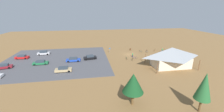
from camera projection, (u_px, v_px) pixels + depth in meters
ground at (130, 55)px, 55.13m from camera, size 160.00×160.00×0.00m
parking_lot_asphalt at (57, 60)px, 48.86m from camera, size 35.70×31.65×0.05m
bike_pavilion at (171, 56)px, 42.25m from camera, size 13.29×8.72×6.06m
trash_bin at (130, 49)px, 61.07m from camera, size 0.60×0.60×0.90m
lot_sign at (110, 50)px, 56.84m from camera, size 0.56×0.08×2.20m
pine_center at (204, 87)px, 22.38m from camera, size 2.57×2.57×7.18m
pine_east at (133, 83)px, 24.39m from camera, size 3.81×3.81×6.15m
bicycle_silver_lone_east at (147, 52)px, 57.73m from camera, size 0.68×1.62×0.82m
bicycle_purple_mid_cluster at (135, 58)px, 50.23m from camera, size 1.74×0.51×0.83m
bicycle_yellow_trailside at (164, 50)px, 60.66m from camera, size 1.63×0.53×0.82m
bicycle_green_by_bin at (126, 58)px, 49.69m from camera, size 0.48×1.77×0.89m
bicycle_teal_lone_west at (141, 51)px, 58.32m from camera, size 0.90×1.53×0.77m
bicycle_white_yard_left at (161, 53)px, 56.61m from camera, size 1.79×0.48×0.80m
bicycle_orange_near_porch at (155, 50)px, 60.17m from camera, size 1.26×1.22×0.78m
bicycle_red_near_sign at (147, 50)px, 59.63m from camera, size 0.54×1.73×0.88m
bicycle_blue_front_row at (167, 52)px, 57.82m from camera, size 0.79×1.56×0.80m
bicycle_black_yard_center at (132, 59)px, 48.63m from camera, size 0.65×1.77×0.87m
car_red_inner_stall at (22, 57)px, 49.96m from camera, size 4.51×2.10×1.40m
car_blue_second_row at (73, 60)px, 47.29m from camera, size 4.74×1.92×1.40m
car_maroon_aisle_side at (4, 66)px, 41.32m from camera, size 4.67×2.58×1.42m
car_green_end_stall at (40, 62)px, 44.60m from camera, size 4.63×1.88×1.34m
car_tan_by_curb at (63, 69)px, 39.24m from camera, size 4.54×1.81×1.42m
car_silver_front_row at (44, 53)px, 54.70m from camera, size 4.57×1.93×1.51m
car_black_far_end at (90, 57)px, 49.49m from camera, size 4.69×2.67×1.47m
visitor_crossing_yard at (162, 50)px, 58.00m from camera, size 0.39×0.36×1.85m
visitor_near_lot at (133, 55)px, 51.90m from camera, size 0.36×0.36×1.69m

